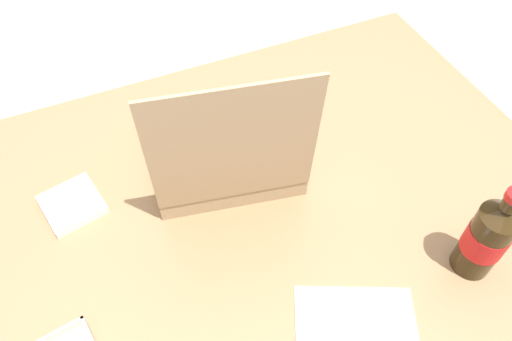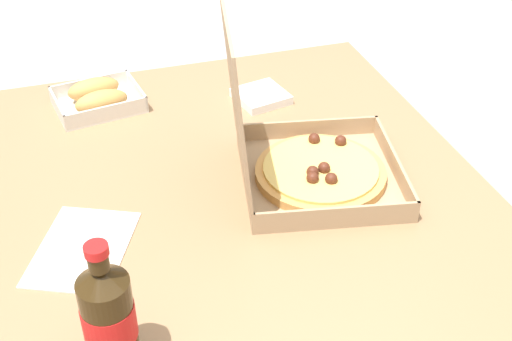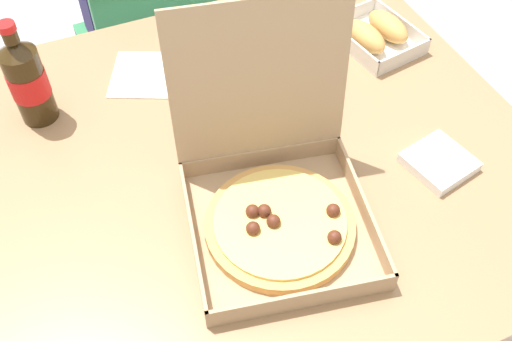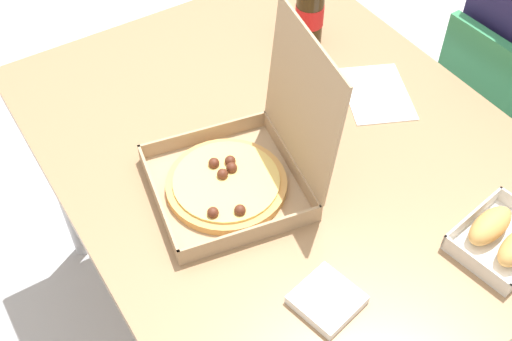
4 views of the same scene
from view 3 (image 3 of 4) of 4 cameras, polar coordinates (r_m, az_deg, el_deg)
ground_plane at (r=1.75m, az=-2.66°, el=-15.71°), size 10.00×10.00×0.00m
dining_table at (r=1.16m, az=-3.85°, el=-1.88°), size 1.24×0.99×0.76m
chair at (r=1.83m, az=-9.60°, el=11.73°), size 0.41×0.41×0.83m
pizza_box_open at (r=0.99m, az=1.99°, el=-2.83°), size 0.36×0.38×0.35m
bread_side_box at (r=1.38m, az=11.64°, el=12.96°), size 0.18×0.21×0.06m
cola_bottle at (r=1.21m, az=-21.37°, el=8.19°), size 0.07×0.07×0.22m
paper_menu at (r=1.30m, az=-9.24°, el=9.19°), size 0.25×0.22×0.00m
napkin_pile at (r=1.14m, az=17.41°, el=0.78°), size 0.13×0.13×0.02m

